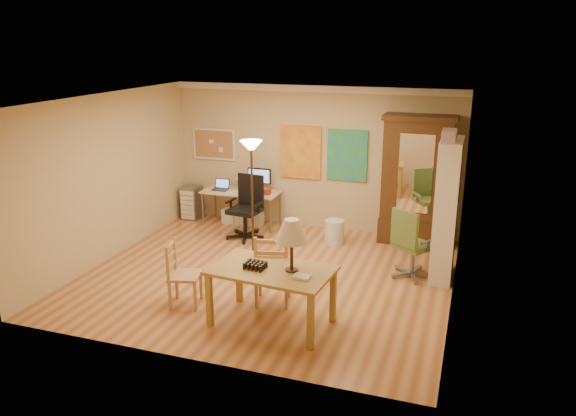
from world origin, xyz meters
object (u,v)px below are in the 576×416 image
(office_chair_green, at_px, (411,259))
(computer_desk, at_px, (243,204))
(office_chair_black, at_px, (246,222))
(bookshelf, at_px, (446,211))
(armoire, at_px, (416,188))
(dining_table, at_px, (279,259))

(office_chair_green, bearing_deg, computer_desk, 156.16)
(office_chair_black, height_order, bookshelf, bookshelf)
(office_chair_black, xyz_separation_m, bookshelf, (3.52, -0.64, 0.75))
(armoire, relative_size, bookshelf, 1.07)
(office_chair_green, relative_size, bookshelf, 0.52)
(computer_desk, relative_size, office_chair_black, 1.30)
(computer_desk, relative_size, armoire, 0.66)
(dining_table, bearing_deg, armoire, 70.88)
(office_chair_green, distance_m, bookshelf, 0.90)
(office_chair_black, height_order, office_chair_green, office_chair_black)
(dining_table, xyz_separation_m, bookshelf, (1.86, 2.22, 0.15))
(office_chair_black, distance_m, bookshelf, 3.65)
(office_chair_black, relative_size, office_chair_green, 1.05)
(office_chair_black, bearing_deg, armoire, 14.87)
(office_chair_black, height_order, armoire, armoire)
(office_chair_black, distance_m, office_chair_green, 3.18)
(office_chair_black, bearing_deg, office_chair_green, -14.92)
(dining_table, bearing_deg, office_chair_green, 55.37)
(dining_table, distance_m, armoire, 3.85)
(bookshelf, bearing_deg, dining_table, -129.90)
(office_chair_green, relative_size, armoire, 0.48)
(dining_table, xyz_separation_m, office_chair_black, (-1.66, 2.86, -0.60))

